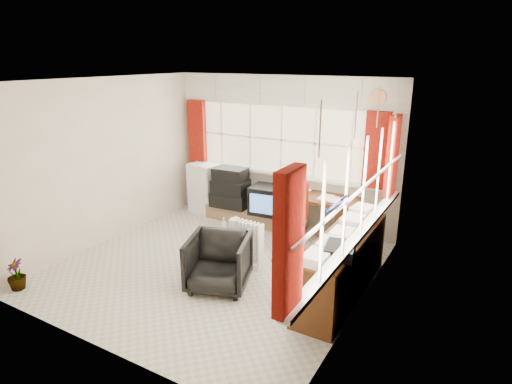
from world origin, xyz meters
TOP-DOWN VIEW (x-y plane):
  - ground at (0.00, 0.00)m, footprint 4.00×4.00m
  - room_walls at (0.00, 0.00)m, footprint 4.00×4.00m
  - window_back at (0.00, 1.94)m, footprint 3.70×0.12m
  - window_right at (1.94, 0.00)m, footprint 0.12×3.70m
  - curtains at (0.92, 0.93)m, footprint 3.83×3.83m
  - overhead_cabinets at (0.98, 0.98)m, footprint 3.98×3.98m
  - desk at (0.88, 1.63)m, footprint 1.21×0.61m
  - desk_lamp at (0.65, 1.46)m, footprint 0.14×0.12m
  - task_chair at (0.73, 0.88)m, footprint 0.56×0.58m
  - office_chair at (0.35, -0.43)m, footprint 0.93×0.95m
  - radiator at (0.38, 0.24)m, footprint 0.45×0.20m
  - credenza at (1.73, 0.20)m, footprint 0.50×2.00m
  - file_tray at (1.86, -0.32)m, footprint 0.37×0.43m
  - tv_bench at (-0.55, 1.72)m, footprint 1.40×0.50m
  - crt_tv at (-0.08, 1.63)m, footprint 0.56×0.53m
  - hifi_stack at (-0.80, 1.62)m, footprint 0.69×0.46m
  - mini_fridge at (-1.43, 1.80)m, footprint 0.61×0.62m
  - spray_bottle_a at (-0.55, 1.01)m, footprint 0.13×0.13m
  - spray_bottle_b at (-0.54, 1.26)m, footprint 0.11×0.11m
  - flower_vase at (-1.80, -1.72)m, footprint 0.25×0.25m

SIDE VIEW (x-z plane):
  - ground at x=0.00m, z-range 0.00..0.00m
  - spray_bottle_b at x=-0.54m, z-range 0.00..0.20m
  - tv_bench at x=-0.55m, z-range 0.00..0.25m
  - spray_bottle_a at x=-0.55m, z-range 0.00..0.28m
  - flower_vase at x=-1.80m, z-range 0.00..0.40m
  - radiator at x=0.38m, z-range -0.06..0.59m
  - office_chair at x=0.35m, z-range 0.00..0.68m
  - desk at x=0.88m, z-range 0.02..0.75m
  - credenza at x=1.73m, z-range -0.03..0.82m
  - mini_fridge at x=-1.43m, z-range 0.00..0.91m
  - crt_tv at x=-0.08m, z-range 0.25..0.72m
  - task_chair at x=0.73m, z-range 0.03..1.11m
  - hifi_stack at x=-0.80m, z-range 0.23..0.93m
  - file_tray at x=1.86m, z-range 0.75..0.88m
  - window_back at x=0.00m, z-range -0.85..2.75m
  - window_right at x=1.94m, z-range -0.85..2.75m
  - desk_lamp at x=0.65m, z-range 0.77..1.17m
  - curtains at x=0.92m, z-range 0.88..2.03m
  - room_walls at x=0.00m, z-range -0.50..3.50m
  - overhead_cabinets at x=0.98m, z-range 2.01..2.49m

